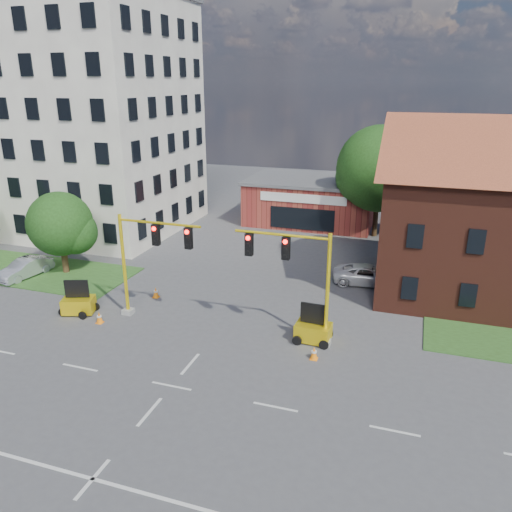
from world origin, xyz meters
name	(u,v)px	position (x,y,z in m)	size (l,w,h in m)	color
ground	(172,386)	(0.00, 0.00, 0.00)	(120.00, 120.00, 0.00)	#474649
lane_markings	(137,426)	(0.00, -3.00, 0.01)	(60.00, 36.00, 0.01)	silver
office_block	(79,116)	(-20.00, 21.90, 10.31)	(18.40, 15.40, 20.60)	beige
brick_shop	(312,200)	(0.00, 29.98, 2.16)	(12.40, 8.40, 4.30)	maroon
tree_large	(384,172)	(6.88, 27.08, 5.82)	(7.89, 7.51, 9.83)	#3D2816
tree_nw_front	(64,226)	(-13.77, 10.58, 3.56)	(4.80, 4.58, 6.01)	#3D2816
signal_mast_west	(148,255)	(-4.36, 6.00, 3.92)	(5.30, 0.60, 6.20)	gray
signal_mast_east	(297,273)	(4.36, 6.00, 3.92)	(5.30, 0.60, 6.20)	gray
trailer_west	(79,303)	(-8.84, 5.12, 0.64)	(2.11, 1.74, 2.06)	yellow
trailer_east	(313,330)	(5.31, 6.18, 0.66)	(1.91, 1.32, 2.11)	yellow
cone_a	(99,318)	(-6.92, 4.41, 0.34)	(0.40, 0.40, 0.70)	orange
cone_b	(156,293)	(-5.60, 8.65, 0.34)	(0.40, 0.40, 0.70)	orange
cone_c	(314,353)	(5.75, 4.39, 0.34)	(0.40, 0.40, 0.70)	orange
cone_d	(319,327)	(5.42, 7.23, 0.34)	(0.40, 0.40, 0.70)	orange
pickup_white	(369,275)	(7.24, 15.30, 0.67)	(2.22, 4.82, 1.34)	silver
sedan_silver_front	(25,268)	(-16.19, 8.88, 0.67)	(1.42, 4.07, 1.34)	#B4B6BC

